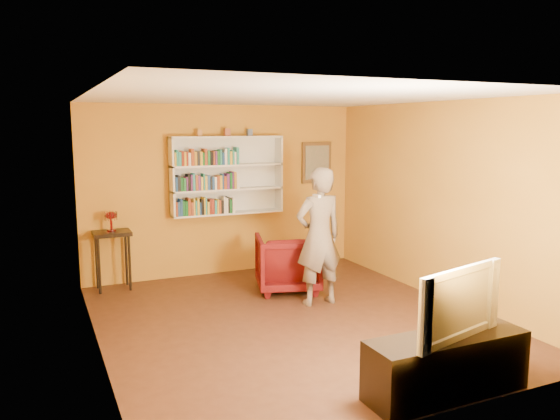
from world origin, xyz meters
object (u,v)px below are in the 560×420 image
at_px(ruby_lustre, 111,217).
at_px(armchair, 288,263).
at_px(person, 319,237).
at_px(tv_cabinet, 446,365).
at_px(bookshelf, 226,175).
at_px(console_table, 112,241).
at_px(television, 450,301).

height_order(ruby_lustre, armchair, ruby_lustre).
xyz_separation_m(person, tv_cabinet, (-0.17, -2.69, -0.65)).
bearing_deg(ruby_lustre, armchair, -25.45).
bearing_deg(armchair, bookshelf, -51.68).
relative_size(console_table, television, 0.78).
bearing_deg(person, console_table, -38.01).
bearing_deg(console_table, bookshelf, 5.05).
height_order(bookshelf, console_table, bookshelf).
bearing_deg(ruby_lustre, television, -63.46).
xyz_separation_m(ruby_lustre, tv_cabinet, (2.25, -4.50, -0.80)).
height_order(bookshelf, tv_cabinet, bookshelf).
relative_size(person, television, 1.65).
bearing_deg(console_table, tv_cabinet, -63.46).
relative_size(bookshelf, armchair, 2.00).
height_order(bookshelf, ruby_lustre, bookshelf).
distance_m(ruby_lustre, television, 5.03).
relative_size(ruby_lustre, person, 0.16).
bearing_deg(console_table, person, -36.90).
height_order(person, television, person).
bearing_deg(bookshelf, television, -84.59).
relative_size(armchair, person, 0.49).
distance_m(tv_cabinet, television, 0.59).
bearing_deg(tv_cabinet, console_table, 116.54).
bearing_deg(bookshelf, tv_cabinet, -84.59).
distance_m(console_table, armchair, 2.56).
bearing_deg(television, console_table, 102.12).
xyz_separation_m(bookshelf, console_table, (-1.81, -0.16, -0.88)).
bearing_deg(ruby_lustre, console_table, -53.13).
xyz_separation_m(ruby_lustre, television, (2.25, -4.50, -0.21)).
height_order(console_table, armchair, console_table).
bearing_deg(television, tv_cabinet, -14.42).
distance_m(ruby_lustre, tv_cabinet, 5.09).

